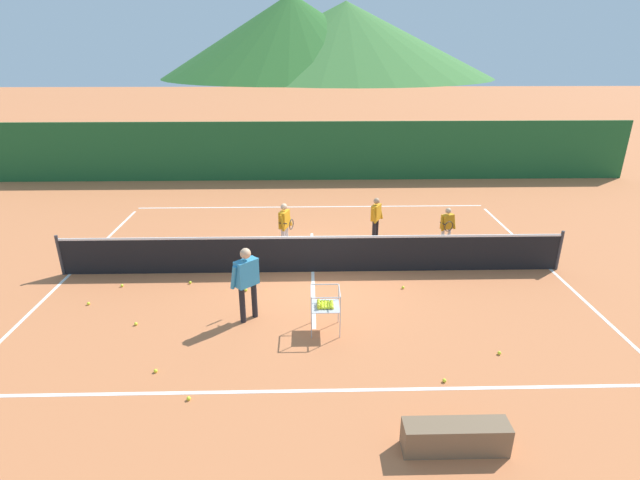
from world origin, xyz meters
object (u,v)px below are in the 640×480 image
(tennis_net, at_px, (313,254))
(tennis_ball_5, at_px, (189,398))
(tennis_ball_7, at_px, (444,380))
(tennis_ball_8, at_px, (403,287))
(tennis_ball_3, at_px, (122,286))
(student_0, at_px, (285,222))
(courtside_bench, at_px, (455,437))
(ball_cart, at_px, (325,305))
(tennis_ball_6, at_px, (88,303))
(tennis_ball_1, at_px, (499,353))
(tennis_ball_4, at_px, (156,371))
(tennis_ball_0, at_px, (190,282))
(instructor, at_px, (247,277))
(student_2, at_px, (447,224))
(tennis_ball_9, at_px, (136,324))
(student_1, at_px, (376,215))
(tennis_ball_2, at_px, (246,290))

(tennis_net, bearing_deg, tennis_ball_5, -113.48)
(tennis_ball_7, distance_m, tennis_ball_8, 3.44)
(tennis_ball_3, bearing_deg, tennis_net, 8.98)
(tennis_net, distance_m, tennis_ball_8, 2.40)
(student_0, bearing_deg, courtside_bench, -69.78)
(ball_cart, xyz_separation_m, tennis_ball_6, (-5.23, 1.15, -0.55))
(tennis_ball_1, height_order, tennis_ball_8, same)
(tennis_ball_4, bearing_deg, student_0, 69.43)
(tennis_ball_0, distance_m, tennis_ball_3, 1.60)
(instructor, xyz_separation_m, student_2, (5.15, 3.71, -0.25))
(tennis_net, xyz_separation_m, courtside_bench, (1.95, -5.90, -0.27))
(tennis_ball_1, bearing_deg, tennis_ball_7, -148.14)
(courtside_bench, bearing_deg, student_0, 110.22)
(tennis_ball_9, bearing_deg, tennis_ball_3, 117.30)
(tennis_ball_4, bearing_deg, tennis_ball_0, 92.67)
(instructor, height_order, tennis_ball_6, instructor)
(ball_cart, xyz_separation_m, tennis_ball_5, (-2.28, -2.04, -0.55))
(tennis_ball_0, bearing_deg, courtside_bench, -47.07)
(student_2, bearing_deg, student_1, 161.63)
(tennis_ball_0, xyz_separation_m, tennis_ball_9, (-0.70, -1.86, 0.00))
(tennis_ball_5, bearing_deg, courtside_bench, -15.74)
(student_0, bearing_deg, tennis_ball_6, -144.48)
(instructor, relative_size, tennis_ball_8, 23.80)
(student_1, bearing_deg, tennis_ball_8, -85.02)
(instructor, relative_size, tennis_ball_6, 23.80)
(tennis_net, xyz_separation_m, tennis_ball_8, (2.13, -0.98, -0.47))
(tennis_ball_0, distance_m, tennis_ball_6, 2.26)
(student_2, bearing_deg, tennis_ball_6, -160.96)
(ball_cart, height_order, tennis_ball_0, ball_cart)
(student_0, bearing_deg, tennis_ball_4, -110.57)
(instructor, bearing_deg, tennis_ball_4, -129.30)
(student_2, height_order, ball_cart, student_2)
(tennis_ball_2, distance_m, tennis_ball_4, 3.25)
(tennis_ball_7, xyz_separation_m, tennis_ball_9, (-5.89, 1.96, 0.00))
(tennis_ball_5, bearing_deg, student_2, 46.77)
(student_2, bearing_deg, tennis_ball_7, -104.96)
(instructor, distance_m, tennis_ball_6, 3.83)
(tennis_net, relative_size, tennis_ball_9, 185.96)
(tennis_ball_4, bearing_deg, student_2, 39.75)
(instructor, xyz_separation_m, student_1, (3.23, 4.35, -0.19))
(student_2, relative_size, tennis_ball_5, 17.54)
(tennis_ball_0, bearing_deg, tennis_ball_9, -110.65)
(tennis_ball_3, bearing_deg, tennis_ball_0, 4.39)
(tennis_ball_0, xyz_separation_m, tennis_ball_1, (6.43, -3.05, 0.00))
(instructor, height_order, tennis_ball_2, instructor)
(student_1, height_order, tennis_ball_3, student_1)
(tennis_ball_6, xyz_separation_m, courtside_bench, (6.97, -4.33, 0.20))
(tennis_ball_7, xyz_separation_m, courtside_bench, (-0.26, -1.48, 0.20))
(student_2, xyz_separation_m, courtside_bench, (-1.83, -7.36, -0.49))
(student_0, xyz_separation_m, courtside_bench, (2.71, -7.36, -0.59))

